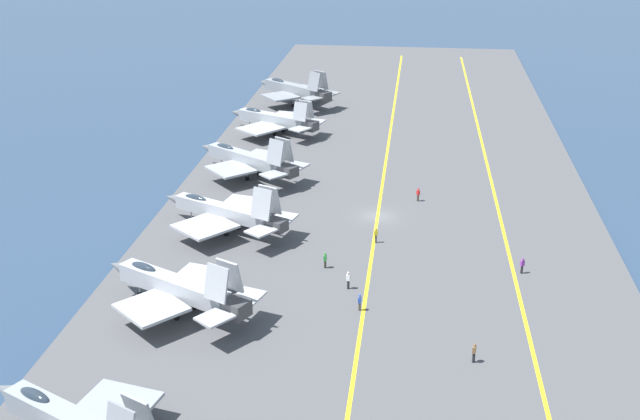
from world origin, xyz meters
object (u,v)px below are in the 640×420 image
(parked_jet_second, at_px, (177,287))
(crew_blue_vest, at_px, (360,302))
(crew_yellow_vest, at_px, (376,235))
(crew_green_vest, at_px, (325,259))
(parked_jet_sixth, at_px, (294,89))
(crew_white_vest, at_px, (348,279))
(crew_brown_vest, at_px, (474,352))
(parked_jet_fifth, at_px, (274,120))
(crew_red_vest, at_px, (418,194))
(crew_purple_vest, at_px, (522,265))
(parked_jet_fourth, at_px, (248,159))
(parked_jet_third, at_px, (226,212))

(parked_jet_second, bearing_deg, crew_blue_vest, -81.74)
(crew_yellow_vest, bearing_deg, crew_green_vest, 145.09)
(parked_jet_sixth, height_order, crew_white_vest, parked_jet_sixth)
(crew_green_vest, bearing_deg, crew_brown_vest, -138.11)
(parked_jet_second, distance_m, parked_jet_fifth, 56.91)
(parked_jet_fifth, xyz_separation_m, parked_jet_sixth, (17.43, -0.45, 0.58))
(crew_red_vest, xyz_separation_m, crew_purple_vest, (-18.59, -10.60, 0.01))
(crew_green_vest, bearing_deg, crew_yellow_vest, -34.91)
(parked_jet_fourth, relative_size, crew_green_vest, 9.58)
(parked_jet_third, xyz_separation_m, crew_white_vest, (-12.04, -14.85, -1.38))
(crew_red_vest, bearing_deg, crew_green_vest, 155.10)
(parked_jet_fourth, xyz_separation_m, parked_jet_sixth, (37.80, -0.30, 0.28))
(parked_jet_fifth, bearing_deg, crew_red_vest, -139.30)
(parked_jet_sixth, distance_m, crew_purple_vest, 70.51)
(parked_jet_fifth, distance_m, crew_brown_vest, 67.83)
(parked_jet_third, bearing_deg, parked_jet_fifth, 2.05)
(crew_yellow_vest, xyz_separation_m, crew_brown_vest, (-22.59, -9.38, 0.01))
(crew_blue_vest, height_order, crew_green_vest, crew_green_vest)
(crew_white_vest, height_order, crew_purple_vest, crew_white_vest)
(parked_jet_fourth, height_order, crew_purple_vest, parked_jet_fourth)
(crew_brown_vest, distance_m, crew_green_vest, 21.18)
(parked_jet_fourth, relative_size, parked_jet_sixth, 1.04)
(crew_brown_vest, bearing_deg, crew_purple_vest, -18.42)
(crew_green_vest, bearing_deg, crew_white_vest, -146.91)
(parked_jet_fifth, bearing_deg, parked_jet_third, -177.95)
(parked_jet_second, distance_m, crew_green_vest, 16.33)
(crew_green_vest, bearing_deg, crew_blue_vest, -153.37)
(parked_jet_sixth, xyz_separation_m, crew_purple_vest, (-62.38, -32.82, -1.84))
(parked_jet_third, distance_m, parked_jet_fifth, 38.40)
(crew_white_vest, xyz_separation_m, crew_purple_vest, (5.47, -17.05, -0.06))
(crew_red_vest, height_order, crew_white_vest, crew_white_vest)
(parked_jet_second, relative_size, crew_purple_vest, 9.55)
(crew_brown_vest, height_order, crew_purple_vest, crew_brown_vest)
(crew_purple_vest, bearing_deg, crew_yellow_vest, 69.62)
(crew_white_vest, bearing_deg, crew_brown_vest, -135.38)
(parked_jet_third, relative_size, crew_brown_vest, 9.41)
(parked_jet_third, bearing_deg, crew_green_vest, -122.86)
(crew_blue_vest, relative_size, crew_yellow_vest, 0.95)
(parked_jet_second, bearing_deg, parked_jet_fourth, 1.72)
(parked_jet_second, height_order, crew_blue_vest, parked_jet_second)
(crew_red_vest, xyz_separation_m, crew_yellow_vest, (-13.00, 4.44, 0.03))
(parked_jet_second, xyz_separation_m, crew_blue_vest, (2.38, -16.40, -1.66))
(crew_yellow_vest, relative_size, crew_white_vest, 0.96)
(parked_jet_fourth, bearing_deg, parked_jet_sixth, -0.46)
(parked_jet_third, height_order, parked_jet_sixth, parked_jet_sixth)
(parked_jet_second, xyz_separation_m, parked_jet_fifth, (56.89, 1.24, -0.37))
(crew_blue_vest, distance_m, crew_purple_vest, 18.32)
(crew_red_vest, relative_size, crew_yellow_vest, 0.97)
(crew_red_vest, height_order, crew_yellow_vest, crew_yellow_vest)
(crew_white_vest, relative_size, crew_green_vest, 1.06)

